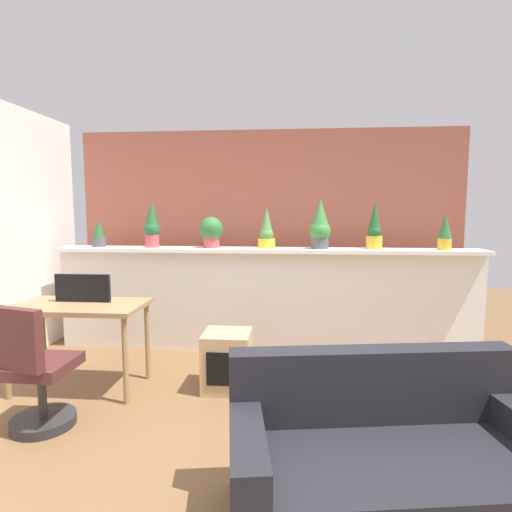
{
  "coord_description": "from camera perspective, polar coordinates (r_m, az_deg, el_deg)",
  "views": [
    {
      "loc": [
        0.3,
        -2.43,
        1.54
      ],
      "look_at": [
        -0.02,
        1.14,
        1.14
      ],
      "focal_mm": 28.82,
      "sensor_mm": 36.0,
      "label": 1
    }
  ],
  "objects": [
    {
      "name": "potted_plant_5",
      "position": [
        4.5,
        16.12,
        3.62
      ],
      "size": [
        0.17,
        0.17,
        0.5
      ],
      "color": "gold",
      "rests_on": "plant_shelf"
    },
    {
      "name": "brick_wall_behind",
      "position": [
        5.05,
        1.7,
        3.0
      ],
      "size": [
        4.6,
        0.1,
        2.5
      ],
      "primitive_type": "cube",
      "color": "#9E5442",
      "rests_on": "ground"
    },
    {
      "name": "divider_wall",
      "position": [
        4.55,
        1.22,
        -6.28
      ],
      "size": [
        4.6,
        0.16,
        1.1
      ],
      "primitive_type": "cube",
      "color": "white",
      "rests_on": "ground"
    },
    {
      "name": "potted_plant_2",
      "position": [
        4.51,
        -6.21,
        3.47
      ],
      "size": [
        0.26,
        0.26,
        0.34
      ],
      "color": "#B7474C",
      "rests_on": "plant_shelf"
    },
    {
      "name": "potted_plant_3",
      "position": [
        4.44,
        1.48,
        3.43
      ],
      "size": [
        0.19,
        0.19,
        0.45
      ],
      "color": "gold",
      "rests_on": "plant_shelf"
    },
    {
      "name": "ground_plane",
      "position": [
        2.9,
        -1.81,
        -25.84
      ],
      "size": [
        12.0,
        12.0,
        0.0
      ],
      "primitive_type": "plane",
      "color": "brown"
    },
    {
      "name": "couch",
      "position": [
        2.37,
        17.89,
        -26.13
      ],
      "size": [
        1.66,
        1.0,
        0.8
      ],
      "color": "black",
      "rests_on": "ground"
    },
    {
      "name": "office_chair",
      "position": [
        3.36,
        -28.42,
        -14.54
      ],
      "size": [
        0.49,
        0.49,
        0.91
      ],
      "color": "#262628",
      "rests_on": "ground"
    },
    {
      "name": "side_cube_shelf",
      "position": [
        3.67,
        -4.04,
        -14.29
      ],
      "size": [
        0.4,
        0.41,
        0.5
      ],
      "color": "tan",
      "rests_on": "ground"
    },
    {
      "name": "potted_plant_0",
      "position": [
        4.93,
        -20.98,
        2.83
      ],
      "size": [
        0.15,
        0.15,
        0.3
      ],
      "color": "#4C4C51",
      "rests_on": "plant_shelf"
    },
    {
      "name": "desk",
      "position": [
        3.86,
        -23.32,
        -7.34
      ],
      "size": [
        1.1,
        0.6,
        0.75
      ],
      "color": "#99754C",
      "rests_on": "ground"
    },
    {
      "name": "plant_shelf",
      "position": [
        4.42,
        1.2,
        0.82
      ],
      "size": [
        4.6,
        0.36,
        0.04
      ],
      "primitive_type": "cube",
      "color": "white",
      "rests_on": "divider_wall"
    },
    {
      "name": "potted_plant_1",
      "position": [
        4.67,
        -14.24,
        4.18
      ],
      "size": [
        0.18,
        0.18,
        0.52
      ],
      "color": "#B7474C",
      "rests_on": "plant_shelf"
    },
    {
      "name": "tv_monitor",
      "position": [
        3.89,
        -22.91,
        -4.12
      ],
      "size": [
        0.49,
        0.04,
        0.24
      ],
      "primitive_type": "cube",
      "color": "black",
      "rests_on": "desk"
    },
    {
      "name": "potted_plant_6",
      "position": [
        4.64,
        24.76,
        3.06
      ],
      "size": [
        0.13,
        0.13,
        0.37
      ],
      "color": "gold",
      "rests_on": "plant_shelf"
    },
    {
      "name": "potted_plant_4",
      "position": [
        4.42,
        8.88,
        4.23
      ],
      "size": [
        0.23,
        0.23,
        0.53
      ],
      "color": "#4C4C51",
      "rests_on": "plant_shelf"
    }
  ]
}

